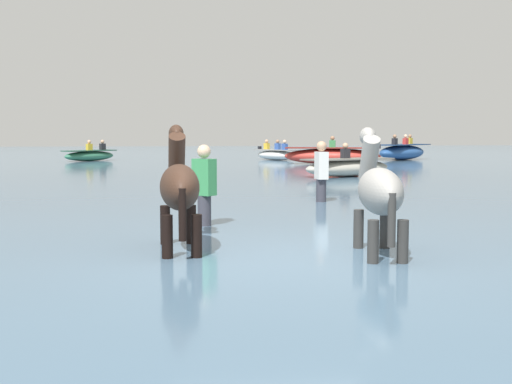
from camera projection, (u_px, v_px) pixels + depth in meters
The scene contains 11 objects.
ground_plane at pixel (279, 293), 7.51m from camera, with size 120.00×120.00×0.00m, color #84755B.
water_surface at pixel (219, 193), 17.37m from camera, with size 90.00×90.00×0.43m, color slate.
horse_lead_grey at pixel (379, 195), 7.54m from camera, with size 0.59×1.73×1.88m.
horse_trailing_dark_bay at pixel (179, 190), 7.84m from camera, with size 0.51×1.75×1.91m.
boat_far_inshore at pixel (332, 156), 28.08m from camera, with size 4.24×2.32×1.19m.
boat_near_port at pixel (402, 152), 32.32m from camera, with size 3.53×3.26×1.24m.
boat_far_offshore at pixel (348, 167), 20.52m from camera, with size 3.25×2.14×1.04m.
boat_distant_east at pixel (90, 155), 31.22m from camera, with size 2.55×2.50×0.99m.
boat_mid_outer at pixel (276, 154), 32.20m from camera, with size 2.13×2.50×0.99m.
person_wading_close at pixel (204, 196), 9.84m from camera, with size 0.37×0.36×1.63m.
person_onlooker_right at pixel (321, 180), 13.18m from camera, with size 0.22×0.33×1.63m.
Camera 1 is at (-1.17, -7.28, 1.83)m, focal length 46.68 mm.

